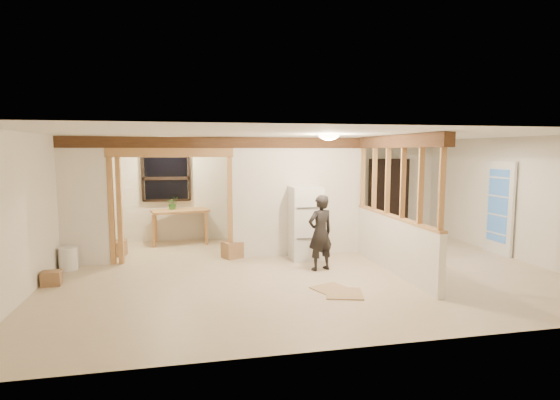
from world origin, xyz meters
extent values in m
cube|color=beige|center=(0.00, 0.00, -0.01)|extent=(9.00, 6.50, 0.01)
cube|color=white|center=(0.00, 0.00, 2.50)|extent=(9.00, 6.50, 0.01)
cube|color=white|center=(0.00, 3.25, 1.25)|extent=(9.00, 0.01, 2.50)
cube|color=white|center=(0.00, -3.25, 1.25)|extent=(9.00, 0.01, 2.50)
cube|color=white|center=(-4.50, 0.00, 1.25)|extent=(0.01, 6.50, 2.50)
cube|color=white|center=(4.50, 0.00, 1.25)|extent=(0.01, 6.50, 2.50)
cube|color=silver|center=(-4.05, 1.20, 1.25)|extent=(0.90, 0.12, 2.50)
cube|color=silver|center=(0.20, 1.20, 1.25)|extent=(2.80, 0.12, 2.50)
cube|color=tan|center=(-2.40, 1.20, 1.10)|extent=(2.46, 0.14, 2.20)
cube|color=#51311B|center=(-1.00, 1.20, 2.38)|extent=(7.00, 0.18, 0.22)
cube|color=#51311B|center=(1.60, -0.40, 2.38)|extent=(0.18, 3.30, 0.22)
cube|color=silver|center=(1.60, -0.40, 0.50)|extent=(0.12, 3.20, 1.00)
cube|color=tan|center=(1.60, -0.40, 1.66)|extent=(0.14, 3.20, 1.32)
cube|color=black|center=(-2.60, 3.17, 1.55)|extent=(1.12, 0.10, 1.10)
cube|color=white|center=(4.42, 0.40, 1.00)|extent=(0.12, 0.86, 2.00)
ellipsoid|color=#FFEABF|center=(0.30, -0.50, 2.48)|extent=(0.36, 0.36, 0.16)
ellipsoid|color=#FFEABF|center=(-2.50, 2.30, 2.48)|extent=(0.32, 0.32, 0.14)
ellipsoid|color=#FFD88C|center=(-2.00, 1.60, 2.18)|extent=(0.07, 0.07, 0.07)
cube|color=white|center=(0.26, 0.84, 0.75)|extent=(0.61, 0.60, 1.49)
imported|color=black|center=(0.30, -0.05, 0.71)|extent=(0.59, 0.48, 1.41)
cube|color=tan|center=(-2.29, 2.87, 0.41)|extent=(1.41, 0.91, 0.82)
imported|color=#366B2A|center=(-2.45, 2.93, 0.98)|extent=(0.33, 0.30, 0.31)
cylinder|color=#A11616|center=(-4.20, 2.11, 0.30)|extent=(0.54, 0.54, 0.60)
cube|color=black|center=(3.12, 3.01, 1.00)|extent=(1.00, 0.33, 2.00)
cylinder|color=white|center=(-4.30, 0.92, 0.21)|extent=(0.44, 0.44, 0.42)
cube|color=#956D48|center=(-1.20, 1.22, 0.17)|extent=(0.50, 0.47, 0.34)
cube|color=#956D48|center=(-3.58, 1.89, 0.16)|extent=(0.38, 0.38, 0.31)
cube|color=#956D48|center=(-4.32, -0.06, 0.12)|extent=(0.31, 0.26, 0.24)
cube|color=tan|center=(0.26, -1.46, 0.01)|extent=(0.69, 0.69, 0.02)
cube|color=tan|center=(0.13, -1.15, 0.01)|extent=(0.63, 0.58, 0.02)
camera|label=1|loc=(-2.04, -7.69, 2.22)|focal=28.00mm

